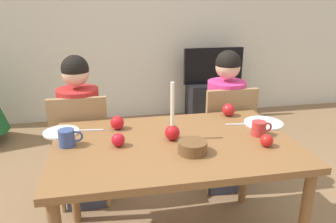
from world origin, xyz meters
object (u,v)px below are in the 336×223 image
(dining_table, at_px, (174,155))
(chair_left, at_px, (82,144))
(person_right_child, at_px, (224,124))
(candle_centerpiece, at_px, (172,129))
(tv_stand, at_px, (212,100))
(apple_near_candle, at_px, (267,140))
(mug_left, at_px, (67,138))
(mug_right, at_px, (259,128))
(tv, at_px, (213,66))
(plate_right, at_px, (263,123))
(person_left_child, at_px, (81,135))
(chair_right, at_px, (225,133))
(apple_far_edge, at_px, (228,110))
(bowl_walnuts, at_px, (193,147))
(apple_by_right_mug, at_px, (118,140))
(apple_by_left_plate, at_px, (117,123))
(plate_left, at_px, (61,132))

(dining_table, height_order, chair_left, chair_left)
(person_right_child, xyz_separation_m, candle_centerpiece, (-0.56, -0.60, 0.25))
(tv_stand, bearing_deg, apple_near_candle, -101.85)
(mug_left, relative_size, mug_right, 1.06)
(candle_centerpiece, xyz_separation_m, mug_right, (0.53, -0.04, -0.03))
(tv, relative_size, plate_right, 3.10)
(person_left_child, relative_size, apple_near_candle, 15.97)
(chair_right, bearing_deg, apple_near_candle, -94.31)
(apple_near_candle, xyz_separation_m, apple_far_edge, (-0.03, 0.52, 0.01))
(dining_table, relative_size, bowl_walnuts, 8.78)
(dining_table, distance_m, mug_left, 0.62)
(candle_centerpiece, xyz_separation_m, apple_near_candle, (0.50, -0.19, -0.03))
(tv, relative_size, apple_by_right_mug, 10.27)
(apple_far_edge, bearing_deg, chair_right, 70.76)
(bowl_walnuts, xyz_separation_m, apple_by_right_mug, (-0.39, 0.16, 0.01))
(tv_stand, distance_m, tv, 0.47)
(person_right_child, bearing_deg, bowl_walnuts, -121.57)
(dining_table, bearing_deg, apple_far_edge, 37.86)
(tv_stand, bearing_deg, tv, 90.00)
(dining_table, relative_size, chair_left, 1.56)
(dining_table, distance_m, bowl_walnuts, 0.20)
(person_left_child, bearing_deg, mug_left, -92.65)
(person_left_child, distance_m, candle_centerpiece, 0.87)
(apple_by_left_plate, bearing_deg, person_right_child, 23.33)
(chair_left, distance_m, plate_right, 1.32)
(apple_near_candle, bearing_deg, chair_right, 85.69)
(chair_left, bearing_deg, mug_left, -92.80)
(tv, xyz_separation_m, apple_by_left_plate, (-1.33, -2.04, 0.08))
(apple_by_left_plate, bearing_deg, chair_left, 127.30)
(chair_right, height_order, apple_far_edge, chair_right)
(chair_right, distance_m, plate_left, 1.29)
(person_left_child, distance_m, mug_left, 0.62)
(plate_right, xyz_separation_m, apple_by_right_mug, (-0.97, -0.16, 0.03))
(tv, relative_size, apple_far_edge, 8.82)
(mug_left, height_order, mug_right, mug_left)
(mug_right, height_order, apple_by_left_plate, same)
(chair_left, relative_size, person_right_child, 0.77)
(candle_centerpiece, height_order, mug_right, candle_centerpiece)
(mug_left, bearing_deg, mug_right, -3.38)
(candle_centerpiece, relative_size, plate_left, 1.60)
(plate_left, bearing_deg, person_right_child, 17.02)
(mug_left, bearing_deg, bowl_walnuts, -18.24)
(candle_centerpiece, xyz_separation_m, apple_by_right_mug, (-0.32, -0.03, -0.03))
(person_left_child, xyz_separation_m, apple_by_left_plate, (0.26, -0.38, 0.22))
(plate_right, height_order, apple_by_right_mug, apple_by_right_mug)
(tv_stand, bearing_deg, chair_right, -105.14)
(apple_near_candle, height_order, apple_by_right_mug, apple_by_right_mug)
(apple_near_candle, bearing_deg, mug_right, 78.76)
(person_left_child, relative_size, bowl_walnuts, 7.35)
(mug_left, bearing_deg, person_left_child, 87.35)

